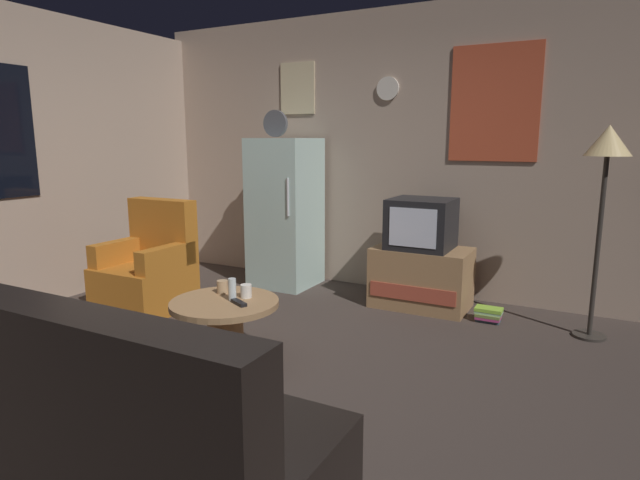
# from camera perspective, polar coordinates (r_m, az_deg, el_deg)

# --- Properties ---
(ground_plane) EXTENTS (12.00, 12.00, 0.00)m
(ground_plane) POSITION_cam_1_polar(r_m,az_deg,el_deg) (3.49, -8.77, -14.55)
(ground_plane) COLOR #3D332D
(wall_with_art) EXTENTS (5.20, 0.12, 2.71)m
(wall_with_art) POSITION_cam_1_polar(r_m,az_deg,el_deg) (5.31, 6.99, 9.35)
(wall_with_art) COLOR tan
(wall_with_art) RESTS_ON ground_plane
(fridge) EXTENTS (0.60, 0.62, 1.77)m
(fridge) POSITION_cam_1_polar(r_m,az_deg,el_deg) (5.40, -3.79, 2.99)
(fridge) COLOR silver
(fridge) RESTS_ON ground_plane
(tv_stand) EXTENTS (0.84, 0.53, 0.54)m
(tv_stand) POSITION_cam_1_polar(r_m,az_deg,el_deg) (4.83, 10.88, -4.00)
(tv_stand) COLOR #9E754C
(tv_stand) RESTS_ON ground_plane
(crt_tv) EXTENTS (0.54, 0.51, 0.44)m
(crt_tv) POSITION_cam_1_polar(r_m,az_deg,el_deg) (4.74, 10.90, 1.75)
(crt_tv) COLOR black
(crt_tv) RESTS_ON tv_stand
(standing_lamp) EXTENTS (0.32, 0.32, 1.59)m
(standing_lamp) POSITION_cam_1_polar(r_m,az_deg,el_deg) (4.35, 28.57, 7.82)
(standing_lamp) COLOR #332D28
(standing_lamp) RESTS_ON ground_plane
(coffee_table) EXTENTS (0.72, 0.72, 0.44)m
(coffee_table) POSITION_cam_1_polar(r_m,az_deg,el_deg) (3.64, -10.17, -9.75)
(coffee_table) COLOR #9E754C
(coffee_table) RESTS_ON ground_plane
(wine_glass) EXTENTS (0.05, 0.05, 0.15)m
(wine_glass) POSITION_cam_1_polar(r_m,az_deg,el_deg) (3.55, -9.45, -5.29)
(wine_glass) COLOR silver
(wine_glass) RESTS_ON coffee_table
(mug_ceramic_white) EXTENTS (0.08, 0.08, 0.09)m
(mug_ceramic_white) POSITION_cam_1_polar(r_m,az_deg,el_deg) (3.60, -7.99, -5.48)
(mug_ceramic_white) COLOR silver
(mug_ceramic_white) RESTS_ON coffee_table
(mug_ceramic_tan) EXTENTS (0.08, 0.08, 0.09)m
(mug_ceramic_tan) POSITION_cam_1_polar(r_m,az_deg,el_deg) (3.73, -10.49, -5.00)
(mug_ceramic_tan) COLOR tan
(mug_ceramic_tan) RESTS_ON coffee_table
(remote_control) EXTENTS (0.15, 0.11, 0.02)m
(remote_control) POSITION_cam_1_polar(r_m,az_deg,el_deg) (3.47, -8.76, -6.71)
(remote_control) COLOR black
(remote_control) RESTS_ON coffee_table
(armchair) EXTENTS (0.68, 0.68, 0.96)m
(armchair) POSITION_cam_1_polar(r_m,az_deg,el_deg) (4.93, -18.03, -3.22)
(armchair) COLOR #B2661E
(armchair) RESTS_ON ground_plane
(couch) EXTENTS (1.70, 0.80, 0.92)m
(couch) POSITION_cam_1_polar(r_m,az_deg,el_deg) (2.40, -20.64, -19.29)
(couch) COLOR black
(couch) RESTS_ON ground_plane
(book_stack) EXTENTS (0.22, 0.16, 0.12)m
(book_stack) POSITION_cam_1_polar(r_m,az_deg,el_deg) (4.63, 17.74, -7.66)
(book_stack) COLOR #38565D
(book_stack) RESTS_ON ground_plane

